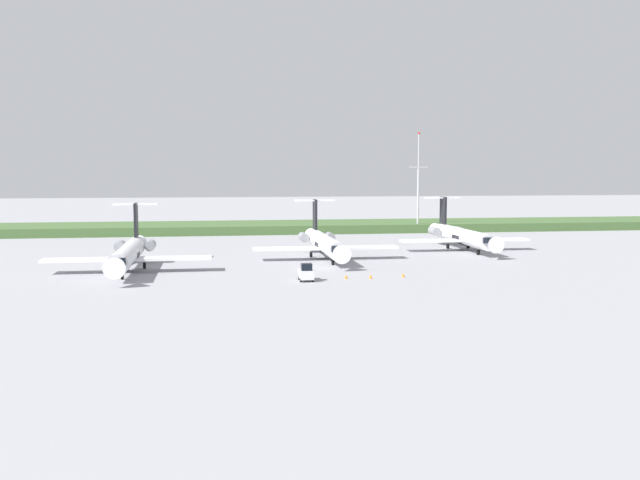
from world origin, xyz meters
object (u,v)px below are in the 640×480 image
antenna_mast (418,191)px  safety_cone_rear_marker (403,275)px  baggage_tug (306,273)px  regional_jet_third (462,235)px  safety_cone_mid_marker (371,276)px  regional_jet_nearest (129,253)px  safety_cone_front_marker (346,277)px  regional_jet_second (324,243)px

antenna_mast → safety_cone_rear_marker: bearing=-107.9°
baggage_tug → safety_cone_rear_marker: bearing=5.5°
regional_jet_third → antenna_mast: (2.62, 36.13, 6.84)m
antenna_mast → safety_cone_rear_marker: (-21.51, -66.42, -9.10)m
baggage_tug → safety_cone_mid_marker: baggage_tug is taller
regional_jet_nearest → regional_jet_third: bearing=18.7°
safety_cone_front_marker → regional_jet_third: bearing=48.9°
regional_jet_second → regional_jet_third: same height
baggage_tug → antenna_mast: bearing=62.9°
regional_jet_nearest → baggage_tug: 26.58m
regional_jet_nearest → safety_cone_mid_marker: size_ratio=56.36×
regional_jet_third → safety_cone_front_marker: bearing=-131.1°
regional_jet_second → antenna_mast: bearing=57.5°
regional_jet_third → baggage_tug: regional_jet_third is taller
regional_jet_third → antenna_mast: bearing=85.9°
baggage_tug → safety_cone_rear_marker: size_ratio=5.82×
regional_jet_nearest → regional_jet_second: bearing=18.6°
regional_jet_second → antenna_mast: antenna_mast is taller
antenna_mast → safety_cone_rear_marker: 70.41m
safety_cone_front_marker → safety_cone_rear_marker: (7.71, 0.24, 0.00)m
antenna_mast → safety_cone_front_marker: 73.35m
safety_cone_front_marker → safety_cone_rear_marker: same height
regional_jet_nearest → baggage_tug: size_ratio=9.69×
antenna_mast → baggage_tug: size_ratio=7.05×
regional_jet_third → safety_cone_mid_marker: (-23.39, -30.82, -2.26)m
regional_jet_second → baggage_tug: (-5.96, -22.68, -1.53)m
regional_jet_nearest → safety_cone_front_marker: size_ratio=56.36×
regional_jet_third → safety_cone_front_marker: size_ratio=56.36×
regional_jet_second → regional_jet_nearest: bearing=-161.4°
safety_cone_rear_marker → safety_cone_mid_marker: bearing=-173.4°
safety_cone_front_marker → safety_cone_rear_marker: 7.71m
regional_jet_nearest → antenna_mast: bearing=43.5°
regional_jet_third → baggage_tug: size_ratio=9.69×
safety_cone_mid_marker → safety_cone_rear_marker: same height
regional_jet_second → safety_cone_rear_marker: 22.67m
regional_jet_second → safety_cone_mid_marker: bearing=-83.2°
regional_jet_nearest → antenna_mast: size_ratio=1.37×
regional_jet_nearest → safety_cone_front_marker: regional_jet_nearest is taller
regional_jet_third → regional_jet_nearest: bearing=-161.3°
baggage_tug → safety_cone_mid_marker: size_ratio=5.82×
regional_jet_nearest → regional_jet_third: (55.19, 18.73, 0.00)m
regional_jet_nearest → safety_cone_rear_marker: regional_jet_nearest is taller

